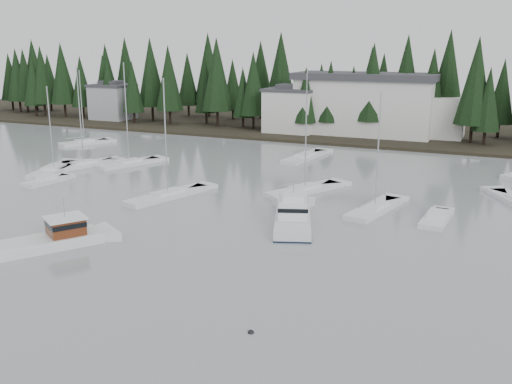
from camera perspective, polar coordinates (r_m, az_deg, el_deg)
ground at (r=32.05m, az=-16.74°, el=-16.73°), size 260.00×260.00×0.00m
far_shore_land at (r=119.94m, az=14.69°, el=6.27°), size 240.00×54.00×1.00m
conifer_treeline at (r=109.20m, az=13.73°, el=5.55°), size 200.00×22.00×20.00m
house_west at (r=106.53m, az=3.54°, el=8.25°), size 9.54×7.42×8.75m
house_far_west at (r=128.83m, az=-14.16°, el=8.82°), size 8.48×7.42×8.25m
harbor_inn at (r=105.47m, az=11.96°, el=8.51°), size 29.50×11.50×10.90m
lobster_boat_brown at (r=50.43m, az=-19.96°, el=-4.61°), size 7.57×9.45×4.57m
cabin_cruiser_center at (r=53.41m, az=3.71°, el=-2.50°), size 6.60×11.00×4.52m
sailboat_1 at (r=84.53m, az=4.96°, el=3.42°), size 4.03×11.21×13.64m
sailboat_2 at (r=65.24m, az=4.89°, el=0.07°), size 7.01×10.27×11.80m
sailboat_3 at (r=63.37m, az=-8.79°, el=-0.47°), size 5.46×10.98×13.47m
sailboat_4 at (r=81.47m, az=-12.56°, el=2.71°), size 5.90×9.59×14.55m
sailboat_5 at (r=58.78m, az=11.80°, el=-1.81°), size 4.45×9.72×12.43m
sailboat_8 at (r=100.65m, az=-16.77°, el=4.65°), size 6.22×8.49×12.79m
sailboat_10 at (r=80.12m, az=-19.52°, el=2.00°), size 5.76×10.48×11.68m
sailboat_12 at (r=82.06m, az=-16.83°, el=2.52°), size 5.74×9.82×14.02m
runabout_0 at (r=73.75m, az=-20.19°, el=0.97°), size 2.76×6.32×1.42m
runabout_1 at (r=56.88m, az=17.59°, el=-2.68°), size 2.62×6.56×1.42m
mooring_buoy_dark at (r=34.24m, az=-0.52°, el=-13.90°), size 0.39×0.39×0.39m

